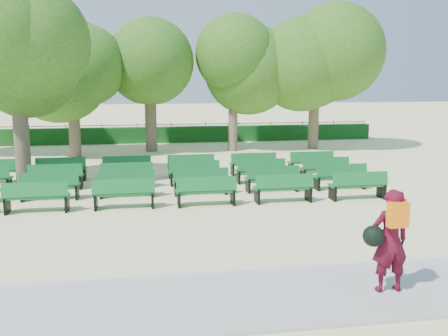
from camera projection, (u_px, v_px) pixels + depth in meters
name	position (u px, v px, depth m)	size (l,w,h in m)	color
ground	(168.00, 199.00, 15.29)	(120.00, 120.00, 0.00)	beige
paving	(192.00, 304.00, 8.09)	(30.00, 2.20, 0.06)	#ABABA6
curb	(186.00, 276.00, 9.21)	(30.00, 0.12, 0.10)	silver
hedge	(155.00, 135.00, 28.80)	(26.00, 0.70, 0.90)	#134A18
fence	(155.00, 142.00, 29.27)	(26.00, 0.10, 1.02)	black
tree_line	(157.00, 152.00, 25.00)	(21.80, 6.80, 7.04)	#36681C
bench_array	(127.00, 189.00, 16.29)	(1.74, 0.56, 1.10)	#116629
tree_among	(16.00, 64.00, 16.58)	(4.42, 4.42, 6.13)	brown
person	(389.00, 239.00, 8.35)	(0.84, 0.50, 1.78)	#480A1B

